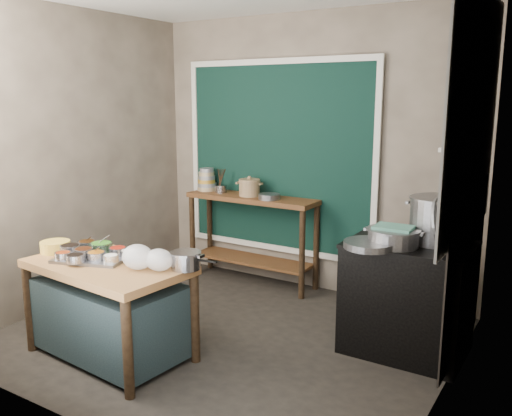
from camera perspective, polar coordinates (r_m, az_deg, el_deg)
The scene contains 30 objects.
floor at distance 4.69m, azimuth -3.20°, elevation -13.42°, with size 3.50×3.00×0.02m, color #29241F.
back_wall at distance 5.58m, azimuth 5.63°, elevation 5.65°, with size 3.50×0.02×2.80m, color gray.
left_wall at distance 5.49m, azimuth -18.63°, elevation 5.01°, with size 0.02×3.00×2.80m, color gray.
right_wall at distance 3.58m, azimuth 20.24°, elevation 1.71°, with size 0.02×3.00×2.80m, color gray.
curtain_panel at distance 5.71m, azimuth 2.28°, elevation 5.33°, with size 2.10×0.02×1.90m, color black.
curtain_frame at distance 5.70m, azimuth 2.23°, elevation 5.32°, with size 2.22×0.03×2.02m, color beige, non-canonical shape.
tile_panel at distance 4.08m, azimuth 21.97°, elevation 9.07°, with size 0.02×1.70×1.70m, color #B2B2AA.
soot_patch at distance 4.37m, azimuth 21.14°, elevation -6.14°, with size 0.01×1.30×1.30m, color black.
wall_shelf at distance 4.41m, azimuth 21.09°, elevation 6.00°, with size 0.22×0.70×0.03m, color beige.
prep_table at distance 4.36m, azimuth -15.12°, elevation -10.32°, with size 1.25×0.72×0.75m, color #9B6B38.
back_counter at distance 5.82m, azimuth -0.43°, elevation -3.33°, with size 1.45×0.40×0.95m, color #4F2E16.
stove_block at distance 4.44m, azimuth 15.63°, elevation -9.22°, with size 0.90×0.68×0.85m, color black.
stove_top at distance 4.31m, azimuth 15.95°, elevation -3.73°, with size 0.92×0.69×0.03m, color black.
condiment_tray at distance 4.36m, azimuth -16.74°, elevation -5.01°, with size 0.53×0.38×0.02m, color gray.
condiment_bowls at distance 4.37m, azimuth -16.85°, elevation -4.39°, with size 0.62×0.46×0.07m.
yellow_basin at distance 4.64m, azimuth -20.37°, elevation -3.84°, with size 0.23×0.23×0.09m, color yellow.
saucepan at distance 3.96m, azimuth -7.42°, elevation -5.48°, with size 0.23×0.23×0.13m, color gray, non-canonical shape.
plastic_bag_a at distance 4.01m, azimuth -12.34°, elevation -5.05°, with size 0.24×0.21×0.18m, color white.
plastic_bag_b at distance 3.95m, azimuth -10.18°, elevation -5.40°, with size 0.21×0.18×0.16m, color white.
bowl_stack at distance 6.07m, azimuth -5.22°, elevation 2.89°, with size 0.22×0.22×0.25m.
utensil_cup at distance 5.93m, azimuth -3.71°, elevation 2.03°, with size 0.13×0.13×0.08m, color gray.
ceramic_crock at distance 5.70m, azimuth -0.70°, elevation 2.06°, with size 0.24×0.24×0.16m, color #856648, non-canonical shape.
wide_bowl at distance 5.52m, azimuth 1.40°, elevation 1.21°, with size 0.22×0.22×0.06m, color gray.
stock_pot at distance 4.33m, azimuth 18.63°, elevation -1.22°, with size 0.45×0.45×0.35m, color gray, non-canonical shape.
pot_lid at distance 4.18m, azimuth 18.86°, elevation -1.49°, with size 0.39×0.39×0.02m, color gray.
steamer at distance 4.17m, azimuth 14.25°, elevation -3.01°, with size 0.40×0.40×0.13m, color gray, non-canonical shape.
green_cloth at distance 4.15m, azimuth 14.31°, elevation -1.99°, with size 0.28×0.21×0.02m, color #4A897D.
shallow_pan at distance 4.08m, azimuth 11.81°, elevation -3.80°, with size 0.38×0.38×0.05m, color gray.
shelf_bowl_stack at distance 4.37m, azimuth 21.06°, elevation 6.86°, with size 0.14×0.14×0.11m.
shelf_bowl_green at distance 4.66m, azimuth 21.74°, elevation 6.69°, with size 0.13×0.13×0.05m, color gray.
Camera 1 is at (2.46, -3.46, 1.97)m, focal length 38.00 mm.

